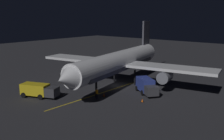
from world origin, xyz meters
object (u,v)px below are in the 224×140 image
object	(u,v)px
airliner	(120,62)
traffic_cone_near_right	(104,95)
catering_truck	(146,86)
baggage_truck	(39,90)
ground_crew_worker	(97,93)
traffic_cone_near_left	(142,101)

from	to	relation	value
airliner	traffic_cone_near_right	xyz separation A→B (m)	(-2.25, 7.28, -4.41)
catering_truck	traffic_cone_near_right	xyz separation A→B (m)	(4.58, 5.96, -1.07)
airliner	baggage_truck	size ratio (longest dim) A/B	5.36
catering_truck	ground_crew_worker	xyz separation A→B (m)	(4.73, 7.54, -0.43)
traffic_cone_near_left	catering_truck	bearing A→B (deg)	-65.07
baggage_truck	catering_truck	distance (m)	18.31
catering_truck	ground_crew_worker	distance (m)	8.91
ground_crew_worker	traffic_cone_near_left	size ratio (longest dim) A/B	3.16
airliner	traffic_cone_near_left	xyz separation A→B (m)	(-8.79, 5.53, -4.41)
ground_crew_worker	traffic_cone_near_right	xyz separation A→B (m)	(-0.15, -1.58, -0.64)
catering_truck	traffic_cone_near_left	bearing A→B (deg)	114.93
catering_truck	traffic_cone_near_right	bearing A→B (deg)	52.47
airliner	traffic_cone_near_left	distance (m)	11.28
catering_truck	baggage_truck	bearing A→B (deg)	46.33
catering_truck	ground_crew_worker	world-z (taller)	catering_truck
airliner	traffic_cone_near_right	size ratio (longest dim) A/B	65.12
catering_truck	traffic_cone_near_left	distance (m)	4.77
baggage_truck	ground_crew_worker	world-z (taller)	baggage_truck
traffic_cone_near_left	ground_crew_worker	bearing A→B (deg)	26.49
airliner	traffic_cone_near_left	bearing A→B (deg)	147.81
traffic_cone_near_left	baggage_truck	bearing A→B (deg)	31.74
traffic_cone_near_left	traffic_cone_near_right	bearing A→B (deg)	14.98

